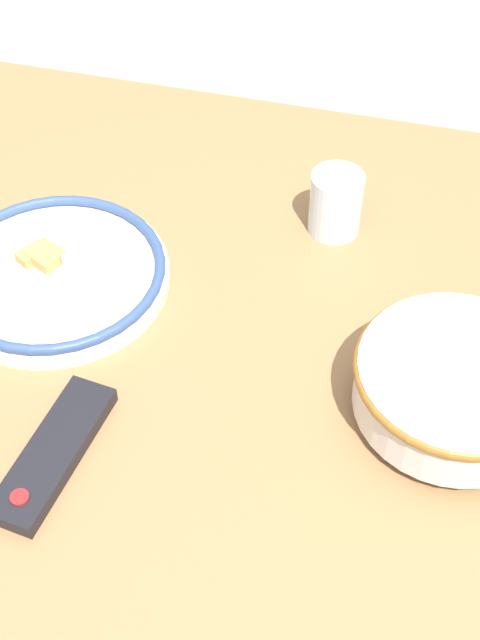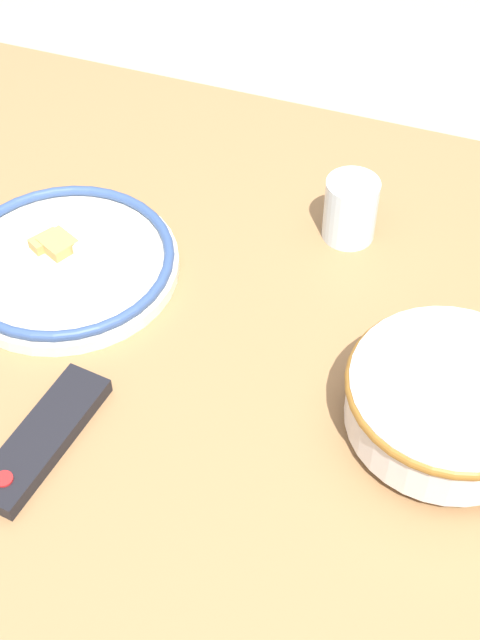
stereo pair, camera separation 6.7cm
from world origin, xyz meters
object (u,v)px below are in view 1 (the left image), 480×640
Objects in this scene: drinking_glass at (336,203)px; noodle_bowl at (456,386)px; tv_remote at (54,452)px; food_plate at (56,273)px.

noodle_bowl is at bearing 123.79° from drinking_glass.
tv_remote is at bearing 22.65° from noodle_bowl.
tv_remote is (0.42, 0.18, -0.04)m from noodle_bowl.
tv_remote is 0.51m from drinking_glass.
drinking_glass is at bearing -109.72° from tv_remote.
noodle_bowl reaches higher than tv_remote.
drinking_glass is (-0.34, -0.20, 0.03)m from food_plate.
noodle_bowl is 0.53m from food_plate.
food_plate is 0.39m from drinking_glass.
food_plate reaches higher than tv_remote.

